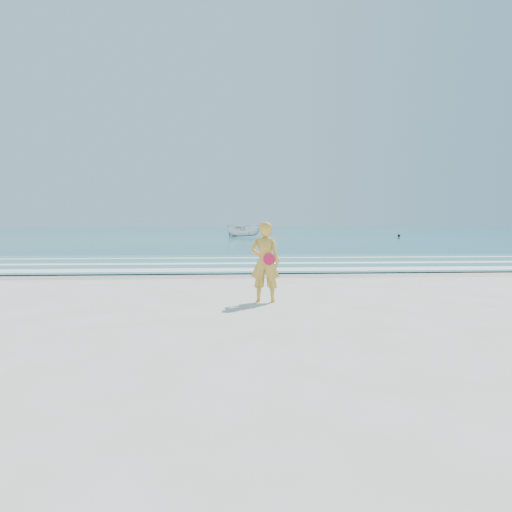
{
  "coord_description": "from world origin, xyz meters",
  "views": [
    {
      "loc": [
        -0.76,
        -8.54,
        1.86
      ],
      "look_at": [
        0.13,
        4.0,
        1.0
      ],
      "focal_mm": 35.0,
      "sensor_mm": 36.0,
      "label": 1
    }
  ],
  "objects": [
    {
      "name": "woman",
      "position": [
        0.26,
        2.93,
        0.93
      ],
      "size": [
        0.75,
        0.57,
        1.87
      ],
      "color": "gold",
      "rests_on": "ground"
    },
    {
      "name": "buoy",
      "position": [
        20.82,
        50.59,
        0.21
      ],
      "size": [
        0.35,
        0.35,
        0.35
      ],
      "primitive_type": "sphere",
      "color": "black",
      "rests_on": "ocean"
    },
    {
      "name": "foam_mid",
      "position": [
        0.0,
        13.2,
        0.05
      ],
      "size": [
        400.0,
        0.9,
        0.01
      ],
      "primitive_type": "cube",
      "color": "white",
      "rests_on": "shallow"
    },
    {
      "name": "ocean",
      "position": [
        0.0,
        105.0,
        0.02
      ],
      "size": [
        400.0,
        190.0,
        0.04
      ],
      "primitive_type": "cube",
      "color": "#19727F",
      "rests_on": "ground"
    },
    {
      "name": "foam_far",
      "position": [
        0.0,
        16.5,
        0.05
      ],
      "size": [
        400.0,
        0.6,
        0.01
      ],
      "primitive_type": "cube",
      "color": "white",
      "rests_on": "shallow"
    },
    {
      "name": "ground",
      "position": [
        0.0,
        0.0,
        0.0
      ],
      "size": [
        400.0,
        400.0,
        0.0
      ],
      "primitive_type": "plane",
      "color": "silver",
      "rests_on": "ground"
    },
    {
      "name": "shallow",
      "position": [
        0.0,
        14.0,
        0.04
      ],
      "size": [
        400.0,
        10.0,
        0.01
      ],
      "primitive_type": "cube",
      "color": "#59B7AD",
      "rests_on": "ocean"
    },
    {
      "name": "wet_sand",
      "position": [
        0.0,
        9.0,
        0.0
      ],
      "size": [
        400.0,
        2.4,
        0.0
      ],
      "primitive_type": "cube",
      "color": "#B2A893",
      "rests_on": "ground"
    },
    {
      "name": "foam_near",
      "position": [
        0.0,
        10.3,
        0.05
      ],
      "size": [
        400.0,
        1.4,
        0.01
      ],
      "primitive_type": "cube",
      "color": "white",
      "rests_on": "shallow"
    },
    {
      "name": "boat",
      "position": [
        1.97,
        50.3,
        0.86
      ],
      "size": [
        4.52,
        2.71,
        1.64
      ],
      "primitive_type": "imported",
      "rotation": [
        0.0,
        0.0,
        1.29
      ],
      "color": "silver",
      "rests_on": "ocean"
    }
  ]
}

